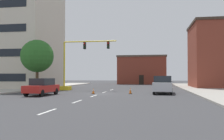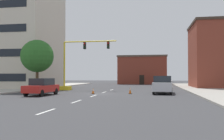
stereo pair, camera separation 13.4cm
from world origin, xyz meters
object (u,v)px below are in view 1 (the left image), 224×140
object	(u,v)px
traffic_cone_roadside_b	(130,91)
traffic_signal_gantry	(71,74)
tree_left_near	(37,56)
pickup_truck_silver	(163,85)
traffic_cone_roadside_a	(93,91)
sedan_red_near_left	(42,87)

from	to	relation	value
traffic_cone_roadside_b	traffic_signal_gantry	bearing A→B (deg)	147.06
traffic_signal_gantry	tree_left_near	distance (m)	5.39
pickup_truck_silver	traffic_signal_gantry	bearing A→B (deg)	159.63
tree_left_near	traffic_cone_roadside_b	distance (m)	12.94
tree_left_near	pickup_truck_silver	size ratio (longest dim) A/B	1.19
pickup_truck_silver	traffic_cone_roadside_a	bearing A→B (deg)	-166.75
sedan_red_near_left	traffic_cone_roadside_b	world-z (taller)	sedan_red_near_left
traffic_signal_gantry	sedan_red_near_left	xyz separation A→B (m)	(-0.00, -9.20, -1.31)
pickup_truck_silver	traffic_cone_roadside_b	xyz separation A→B (m)	(-3.61, -1.08, -0.63)
traffic_signal_gantry	traffic_cone_roadside_a	bearing A→B (deg)	-53.58
traffic_signal_gantry	pickup_truck_silver	bearing A→B (deg)	-20.37
traffic_signal_gantry	traffic_cone_roadside_a	size ratio (longest dim) A/B	13.29
pickup_truck_silver	sedan_red_near_left	world-z (taller)	pickup_truck_silver
traffic_signal_gantry	traffic_cone_roadside_b	bearing A→B (deg)	-32.94
tree_left_near	sedan_red_near_left	xyz separation A→B (m)	(3.31, -5.64, -3.62)
pickup_truck_silver	traffic_cone_roadside_a	distance (m)	7.88
traffic_signal_gantry	pickup_truck_silver	world-z (taller)	traffic_signal_gantry
sedan_red_near_left	traffic_cone_roadside_b	bearing A→B (deg)	21.96
tree_left_near	pickup_truck_silver	xyz separation A→B (m)	(15.67, -1.03, -3.54)
sedan_red_near_left	traffic_cone_roadside_b	size ratio (longest dim) A/B	6.53
sedan_red_near_left	traffic_signal_gantry	bearing A→B (deg)	89.99
traffic_signal_gantry	pickup_truck_silver	size ratio (longest dim) A/B	1.49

